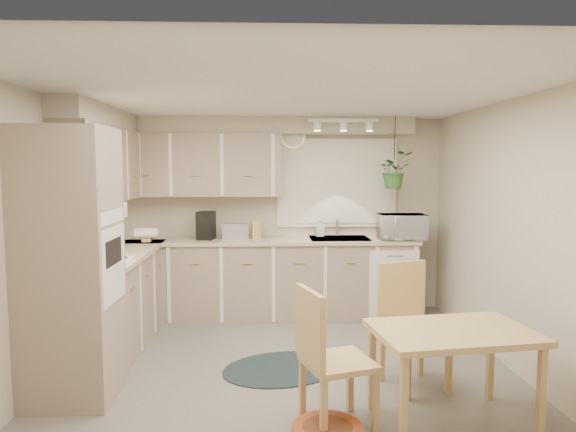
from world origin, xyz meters
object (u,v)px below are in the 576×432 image
object	(u,v)px
chair_left	(338,358)
chair_back	(415,327)
braided_rug	(282,368)
microwave	(402,224)
dining_table	(452,376)

from	to	relation	value
chair_left	chair_back	xyz separation A→B (m)	(0.72, 0.64, 0.01)
braided_rug	microwave	distance (m)	2.44
chair_left	chair_back	distance (m)	0.96
chair_back	braided_rug	world-z (taller)	chair_back
chair_back	braided_rug	xyz separation A→B (m)	(-1.07, 0.40, -0.50)
chair_back	microwave	xyz separation A→B (m)	(0.40, 1.99, 0.62)
chair_left	chair_back	world-z (taller)	chair_back
microwave	chair_back	bearing A→B (deg)	-100.93
dining_table	chair_back	distance (m)	0.64
dining_table	microwave	bearing A→B (deg)	83.13
dining_table	chair_back	bearing A→B (deg)	97.94
chair_back	microwave	world-z (taller)	microwave
dining_table	chair_back	xyz separation A→B (m)	(-0.09, 0.61, 0.16)
chair_back	braided_rug	distance (m)	1.25
dining_table	chair_back	world-z (taller)	chair_back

